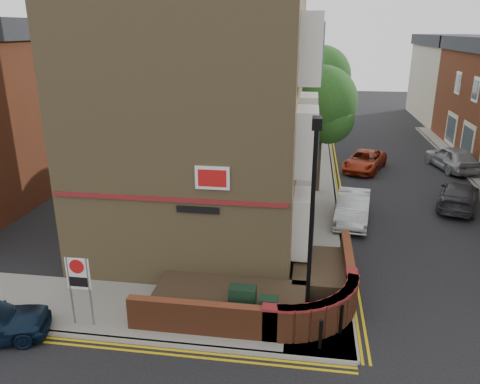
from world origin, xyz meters
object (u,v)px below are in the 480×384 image
at_px(lamppost, 311,229).
at_px(zone_sign, 79,279).
at_px(silver_car_near, 353,207).
at_px(utility_cabinet_large, 243,305).

height_order(lamppost, zone_sign, lamppost).
bearing_deg(silver_car_near, zone_sign, -124.30).
bearing_deg(lamppost, zone_sign, -173.93).
bearing_deg(utility_cabinet_large, lamppost, -3.01).
xyz_separation_m(lamppost, utility_cabinet_large, (-1.90, 0.10, -2.62)).
distance_m(lamppost, silver_car_near, 9.53).
xyz_separation_m(zone_sign, silver_car_near, (8.60, 9.63, -0.96)).
xyz_separation_m(utility_cabinet_large, zone_sign, (-4.70, -0.80, 0.92)).
xyz_separation_m(utility_cabinet_large, silver_car_near, (3.90, 8.83, -0.04)).
bearing_deg(zone_sign, lamppost, 6.07).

